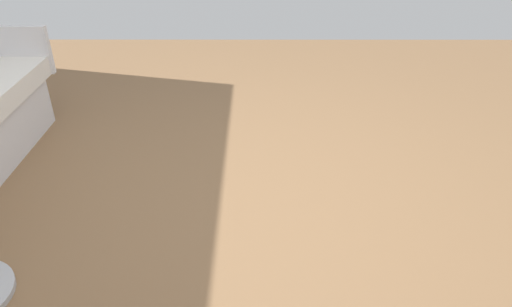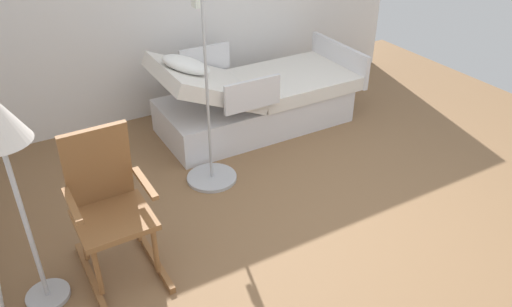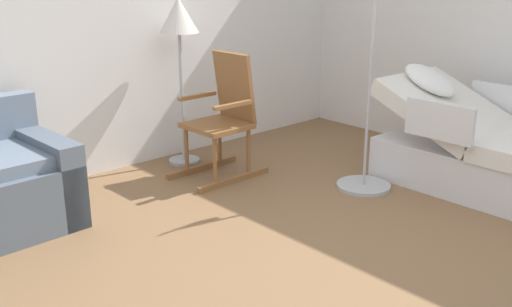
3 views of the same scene
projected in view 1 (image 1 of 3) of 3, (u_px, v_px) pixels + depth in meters
ground_plane at (228, 213)px, 2.65m from camera, size 6.55×6.55×0.00m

